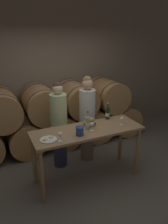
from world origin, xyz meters
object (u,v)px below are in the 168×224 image
object	(u,v)px
person_right	(87,118)
bread_basket	(90,122)
person_left	(59,125)
wine_glass_left	(92,125)
wine_bottle_white	(88,123)
cheese_plate	(48,139)
wine_glass_center	(122,119)
blue_crock	(80,131)
tasting_table	(87,137)
wine_glass_far_left	(60,135)
wine_bottle_red	(107,113)

from	to	relation	value
person_right	bread_basket	xyz separation A→B (m)	(-0.16, -0.43, 0.11)
person_left	wine_glass_left	world-z (taller)	person_left
person_right	wine_bottle_white	bearing A→B (deg)	-114.85
cheese_plate	wine_glass_left	bearing A→B (deg)	1.88
person_right	cheese_plate	xyz separation A→B (m)	(-0.93, -0.67, 0.07)
wine_bottle_white	wine_glass_center	world-z (taller)	wine_bottle_white
person_right	blue_crock	distance (m)	0.86
person_right	wine_glass_center	world-z (taller)	person_right
tasting_table	wine_bottle_white	size ratio (longest dim) A/B	5.99
bread_basket	wine_glass_center	world-z (taller)	wine_glass_center
blue_crock	cheese_plate	bearing A→B (deg)	174.51
tasting_table	bread_basket	size ratio (longest dim) A/B	8.77
tasting_table	person_left	bearing A→B (deg)	116.50
wine_bottle_white	wine_glass_far_left	bearing A→B (deg)	-157.63
wine_bottle_white	cheese_plate	size ratio (longest dim) A/B	1.21
wine_glass_left	person_left	bearing A→B (deg)	116.93
bread_basket	wine_glass_center	bearing A→B (deg)	-24.08
wine_glass_far_left	person_right	bearing A→B (deg)	44.22
tasting_table	person_left	xyz separation A→B (m)	(-0.28, 0.57, 0.03)
blue_crock	person_right	bearing A→B (deg)	56.87
person_right	wine_bottle_red	size ratio (longest dim) A/B	5.51
tasting_table	cheese_plate	bearing A→B (deg)	-171.76
wine_glass_far_left	wine_bottle_red	bearing A→B (deg)	23.55
wine_glass_left	wine_glass_center	size ratio (longest dim) A/B	1.00
person_right	wine_glass_left	world-z (taller)	person_right
wine_glass_center	cheese_plate	bearing A→B (deg)	-179.08
wine_bottle_red	blue_crock	xyz separation A→B (m)	(-0.71, -0.39, -0.03)
person_left	blue_crock	xyz separation A→B (m)	(0.09, -0.71, 0.17)
wine_bottle_white	blue_crock	bearing A→B (deg)	-142.39
wine_glass_left	wine_glass_center	distance (m)	0.55
wine_bottle_red	wine_glass_center	xyz separation A→B (m)	(0.08, -0.33, -0.00)
person_left	blue_crock	size ratio (longest dim) A/B	11.88
wine_bottle_red	bread_basket	bearing A→B (deg)	-164.85
person_left	wine_glass_center	world-z (taller)	person_left
bread_basket	wine_glass_center	distance (m)	0.53
tasting_table	wine_bottle_white	distance (m)	0.24
wine_bottle_red	wine_bottle_white	size ratio (longest dim) A/B	1.01
cheese_plate	wine_glass_left	xyz separation A→B (m)	(0.71, 0.02, 0.09)
person_left	wine_glass_far_left	world-z (taller)	person_left
wine_bottle_white	wine_glass_far_left	xyz separation A→B (m)	(-0.54, -0.22, 0.00)
wine_glass_left	bread_basket	bearing A→B (deg)	72.21
bread_basket	wine_glass_left	xyz separation A→B (m)	(-0.07, -0.21, 0.05)
blue_crock	wine_bottle_white	bearing A→B (deg)	37.61
wine_glass_center	wine_glass_far_left	bearing A→B (deg)	-173.60
person_left	cheese_plate	size ratio (longest dim) A/B	6.48
bread_basket	wine_glass_left	distance (m)	0.23
person_left	wine_bottle_red	bearing A→B (deg)	-21.86
blue_crock	wine_glass_center	xyz separation A→B (m)	(0.79, 0.07, 0.03)
person_right	blue_crock	bearing A→B (deg)	-123.13
blue_crock	wine_glass_left	bearing A→B (deg)	16.20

